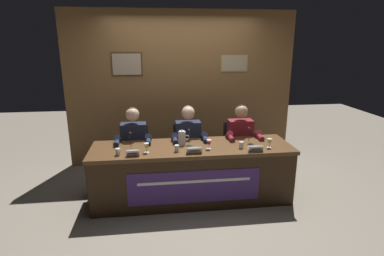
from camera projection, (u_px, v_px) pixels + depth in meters
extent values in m
plane|color=gray|center=(192.00, 197.00, 4.30)|extent=(12.00, 12.00, 0.00)
cube|color=brown|center=(182.00, 89.00, 5.31)|extent=(3.85, 0.12, 2.60)
cube|color=#4C3319|center=(127.00, 64.00, 5.02)|extent=(0.50, 0.02, 0.38)
cube|color=tan|center=(127.00, 64.00, 5.01)|extent=(0.46, 0.01, 0.34)
cube|color=tan|center=(234.00, 63.00, 5.24)|extent=(0.47, 0.02, 0.28)
cube|color=tan|center=(234.00, 63.00, 5.23)|extent=(0.43, 0.01, 0.24)
cube|color=brown|center=(192.00, 148.00, 4.10)|extent=(2.65, 0.78, 0.05)
cube|color=#342112|center=(196.00, 186.00, 3.85)|extent=(2.59, 0.04, 0.70)
cube|color=#342112|center=(95.00, 179.00, 4.05)|extent=(0.08, 0.70, 0.70)
cube|color=#342112|center=(282.00, 169.00, 4.36)|extent=(0.08, 0.70, 0.70)
cube|color=#4C2D7A|center=(195.00, 187.00, 3.83)|extent=(1.65, 0.01, 0.42)
cube|color=white|center=(195.00, 182.00, 3.81)|extent=(1.40, 0.00, 0.04)
cylinder|color=black|center=(136.00, 184.00, 4.67)|extent=(0.44, 0.44, 0.02)
cylinder|color=black|center=(136.00, 172.00, 4.61)|extent=(0.05, 0.05, 0.39)
cube|color=#232328|center=(135.00, 159.00, 4.56)|extent=(0.44, 0.44, 0.03)
cube|color=#232328|center=(135.00, 139.00, 4.68)|extent=(0.40, 0.05, 0.44)
cylinder|color=black|center=(127.00, 182.00, 4.27)|extent=(0.10, 0.10, 0.44)
cylinder|color=black|center=(142.00, 181.00, 4.29)|extent=(0.10, 0.10, 0.44)
cylinder|color=black|center=(127.00, 160.00, 4.34)|extent=(0.13, 0.34, 0.13)
cylinder|color=black|center=(141.00, 159.00, 4.36)|extent=(0.13, 0.34, 0.13)
cube|color=#1E2338|center=(134.00, 139.00, 4.45)|extent=(0.36, 0.20, 0.48)
sphere|color=beige|center=(133.00, 114.00, 4.33)|extent=(0.19, 0.19, 0.19)
sphere|color=#331E0F|center=(133.00, 113.00, 4.34)|extent=(0.17, 0.17, 0.17)
cylinder|color=#1E2338|center=(118.00, 141.00, 4.32)|extent=(0.09, 0.30, 0.25)
cylinder|color=#1E2338|center=(149.00, 140.00, 4.37)|extent=(0.09, 0.30, 0.25)
cylinder|color=#1E2338|center=(117.00, 142.00, 4.16)|extent=(0.07, 0.24, 0.07)
cylinder|color=#1E2338|center=(148.00, 141.00, 4.21)|extent=(0.07, 0.24, 0.07)
cube|color=white|center=(133.00, 153.00, 3.71)|extent=(0.16, 0.03, 0.08)
cube|color=white|center=(133.00, 152.00, 3.75)|extent=(0.16, 0.03, 0.08)
cube|color=black|center=(133.00, 154.00, 3.71)|extent=(0.11, 0.01, 0.01)
cylinder|color=white|center=(147.00, 152.00, 3.86)|extent=(0.06, 0.06, 0.00)
cylinder|color=white|center=(147.00, 150.00, 3.85)|extent=(0.01, 0.01, 0.05)
cone|color=white|center=(147.00, 146.00, 3.83)|extent=(0.06, 0.06, 0.06)
cylinder|color=yellow|center=(147.00, 146.00, 3.84)|extent=(0.04, 0.04, 0.04)
cylinder|color=silver|center=(118.00, 152.00, 3.76)|extent=(0.06, 0.06, 0.08)
cylinder|color=silver|center=(118.00, 153.00, 3.77)|extent=(0.05, 0.05, 0.05)
cylinder|color=black|center=(130.00, 151.00, 3.90)|extent=(0.06, 0.06, 0.02)
cylinder|color=black|center=(130.00, 141.00, 3.94)|extent=(0.01, 0.13, 0.18)
sphere|color=#2D2D2D|center=(130.00, 133.00, 3.97)|extent=(0.03, 0.03, 0.03)
cylinder|color=black|center=(188.00, 181.00, 4.76)|extent=(0.44, 0.44, 0.02)
cylinder|color=black|center=(188.00, 169.00, 4.71)|extent=(0.05, 0.05, 0.39)
cube|color=#232328|center=(188.00, 156.00, 4.65)|extent=(0.44, 0.44, 0.03)
cube|color=#232328|center=(186.00, 137.00, 4.78)|extent=(0.40, 0.05, 0.44)
cylinder|color=black|center=(184.00, 179.00, 4.36)|extent=(0.10, 0.10, 0.44)
cylinder|color=black|center=(198.00, 178.00, 4.38)|extent=(0.10, 0.10, 0.44)
cylinder|color=black|center=(183.00, 157.00, 4.43)|extent=(0.13, 0.34, 0.13)
cylinder|color=black|center=(196.00, 157.00, 4.46)|extent=(0.13, 0.34, 0.13)
cube|color=#1E2338|center=(188.00, 137.00, 4.54)|extent=(0.36, 0.20, 0.48)
sphere|color=beige|center=(188.00, 113.00, 4.42)|extent=(0.19, 0.19, 0.19)
sphere|color=gray|center=(188.00, 112.00, 4.43)|extent=(0.17, 0.17, 0.17)
cylinder|color=#1E2338|center=(174.00, 139.00, 4.41)|extent=(0.09, 0.30, 0.25)
cylinder|color=#1E2338|center=(203.00, 138.00, 4.47)|extent=(0.09, 0.30, 0.25)
cylinder|color=#1E2338|center=(175.00, 140.00, 4.25)|extent=(0.07, 0.24, 0.07)
cylinder|color=#1E2338|center=(205.00, 139.00, 4.30)|extent=(0.07, 0.24, 0.07)
cube|color=white|center=(194.00, 151.00, 3.80)|extent=(0.20, 0.03, 0.08)
cube|color=white|center=(194.00, 150.00, 3.84)|extent=(0.20, 0.03, 0.08)
cube|color=black|center=(194.00, 151.00, 3.80)|extent=(0.14, 0.01, 0.01)
cylinder|color=white|center=(209.00, 149.00, 3.99)|extent=(0.06, 0.06, 0.00)
cylinder|color=white|center=(209.00, 147.00, 3.98)|extent=(0.01, 0.01, 0.05)
cone|color=white|center=(209.00, 142.00, 3.97)|extent=(0.06, 0.06, 0.06)
cylinder|color=#B21E2D|center=(209.00, 143.00, 3.97)|extent=(0.04, 0.04, 0.04)
cylinder|color=silver|center=(177.00, 148.00, 3.89)|extent=(0.06, 0.06, 0.08)
cylinder|color=silver|center=(177.00, 150.00, 3.89)|extent=(0.05, 0.05, 0.05)
cylinder|color=black|center=(190.00, 147.00, 4.04)|extent=(0.06, 0.06, 0.02)
cylinder|color=black|center=(189.00, 138.00, 4.08)|extent=(0.01, 0.13, 0.18)
sphere|color=#2D2D2D|center=(189.00, 130.00, 4.11)|extent=(0.03, 0.03, 0.03)
cylinder|color=black|center=(238.00, 179.00, 4.86)|extent=(0.44, 0.44, 0.02)
cylinder|color=black|center=(238.00, 166.00, 4.80)|extent=(0.05, 0.05, 0.39)
cube|color=#232328|center=(239.00, 154.00, 4.75)|extent=(0.44, 0.44, 0.03)
cube|color=#232328|center=(236.00, 135.00, 4.87)|extent=(0.40, 0.05, 0.44)
cylinder|color=black|center=(238.00, 176.00, 4.46)|extent=(0.10, 0.10, 0.44)
cylinder|color=black|center=(251.00, 175.00, 4.48)|extent=(0.10, 0.10, 0.44)
cylinder|color=black|center=(236.00, 155.00, 4.53)|extent=(0.13, 0.34, 0.13)
cylinder|color=black|center=(249.00, 154.00, 4.55)|extent=(0.13, 0.34, 0.13)
cube|color=maroon|center=(240.00, 135.00, 4.64)|extent=(0.36, 0.20, 0.48)
sphere|color=tan|center=(241.00, 111.00, 4.52)|extent=(0.19, 0.19, 0.19)
sphere|color=black|center=(241.00, 110.00, 4.53)|extent=(0.17, 0.17, 0.17)
cylinder|color=maroon|center=(228.00, 137.00, 4.51)|extent=(0.09, 0.30, 0.25)
cylinder|color=maroon|center=(256.00, 136.00, 4.56)|extent=(0.09, 0.30, 0.25)
cylinder|color=maroon|center=(231.00, 138.00, 4.35)|extent=(0.07, 0.24, 0.07)
cylinder|color=maroon|center=(259.00, 137.00, 4.40)|extent=(0.07, 0.24, 0.07)
cube|color=white|center=(256.00, 149.00, 3.87)|extent=(0.19, 0.03, 0.08)
cube|color=white|center=(255.00, 148.00, 3.90)|extent=(0.19, 0.03, 0.08)
cube|color=black|center=(256.00, 149.00, 3.87)|extent=(0.14, 0.01, 0.01)
cylinder|color=white|center=(269.00, 148.00, 4.04)|extent=(0.06, 0.06, 0.00)
cylinder|color=white|center=(269.00, 145.00, 4.03)|extent=(0.01, 0.01, 0.05)
cone|color=white|center=(269.00, 141.00, 4.01)|extent=(0.06, 0.06, 0.06)
cylinder|color=yellow|center=(269.00, 141.00, 4.01)|extent=(0.04, 0.04, 0.04)
cylinder|color=silver|center=(241.00, 145.00, 4.01)|extent=(0.06, 0.06, 0.08)
cylinder|color=silver|center=(241.00, 146.00, 4.02)|extent=(0.05, 0.05, 0.05)
cylinder|color=black|center=(251.00, 145.00, 4.13)|extent=(0.06, 0.06, 0.02)
cylinder|color=black|center=(250.00, 136.00, 4.16)|extent=(0.01, 0.13, 0.18)
sphere|color=#2D2D2D|center=(249.00, 128.00, 4.20)|extent=(0.03, 0.03, 0.03)
cylinder|color=silver|center=(182.00, 138.00, 4.13)|extent=(0.10, 0.10, 0.18)
cylinder|color=silver|center=(182.00, 131.00, 4.11)|extent=(0.09, 0.09, 0.01)
sphere|color=silver|center=(182.00, 130.00, 4.10)|extent=(0.02, 0.02, 0.02)
torus|color=silver|center=(187.00, 137.00, 4.14)|extent=(0.07, 0.01, 0.07)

